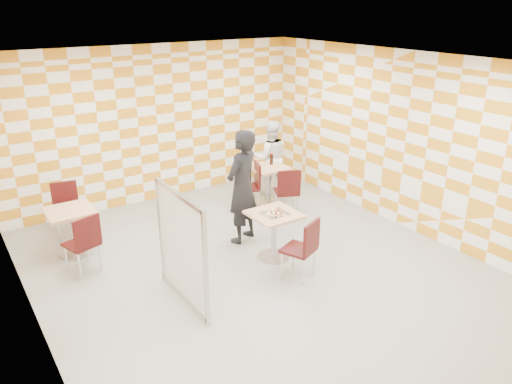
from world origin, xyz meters
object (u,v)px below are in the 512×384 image
empty_table (72,224)px  chair_empty_near (84,240)px  man_dark (242,187)px  chair_second_side (252,183)px  second_table (267,178)px  chair_second_front (288,189)px  soda_bottle (271,159)px  sport_bottle (256,162)px  main_table (274,228)px  partition (182,248)px  chair_main_front (304,245)px  chair_empty_far (66,205)px  man_white (270,158)px

empty_table → chair_empty_near: 0.73m
chair_empty_near → man_dark: (2.47, -0.32, 0.39)m
empty_table → chair_second_side: chair_second_side is taller
second_table → chair_second_front: 0.75m
soda_bottle → chair_second_side: bearing=-162.4°
chair_second_front → sport_bottle: size_ratio=4.62×
chair_second_side → man_dark: 1.35m
main_table → second_table: size_ratio=1.00×
partition → soda_bottle: bearing=37.1°
chair_main_front → chair_second_front: size_ratio=1.00×
main_table → second_table: bearing=57.9°
chair_empty_far → man_dark: size_ratio=0.49×
partition → man_dark: bearing=34.6°
chair_main_front → chair_empty_near: same height
main_table → second_table: 2.23m
empty_table → partition: 2.34m
man_white → sport_bottle: size_ratio=7.63×
second_table → chair_empty_far: size_ratio=0.81×
sport_bottle → chair_main_front: bearing=-110.5°
chair_second_side → soda_bottle: size_ratio=4.02×
sport_bottle → soda_bottle: bearing=-16.2°
second_table → sport_bottle: bearing=135.8°
main_table → chair_second_front: 1.60m
empty_table → soda_bottle: bearing=1.8°
chair_second_front → partition: bearing=-152.4°
empty_table → man_white: size_ratio=0.49×
empty_table → sport_bottle: sport_bottle is taller
chair_main_front → partition: partition is taller
main_table → chair_second_side: size_ratio=0.81×
man_dark → sport_bottle: size_ratio=9.39×
empty_table → chair_empty_near: (-0.01, -0.73, 0.04)m
chair_second_front → second_table: bearing=85.0°
partition → man_white: (3.22, 2.61, -0.03)m
second_table → sport_bottle: (-0.16, 0.16, 0.33)m
chair_second_front → partition: partition is taller
chair_empty_near → man_white: bearing=16.2°
partition → sport_bottle: size_ratio=7.75×
chair_second_side → partition: size_ratio=0.60×
chair_empty_near → partition: (0.86, -1.43, 0.25)m
man_dark → man_white: size_ratio=1.23×
chair_second_side → soda_bottle: (0.57, 0.18, 0.31)m
chair_second_side → empty_table: bearing=179.0°
man_dark → man_white: man_dark is taller
man_dark → chair_second_side: bearing=-154.0°
chair_main_front → chair_empty_far: same height
sport_bottle → man_dark: bearing=-131.1°
chair_empty_far → partition: partition is taller
chair_main_front → man_dark: size_ratio=0.49×
sport_bottle → soda_bottle: size_ratio=0.87×
empty_table → chair_second_side: 3.29m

